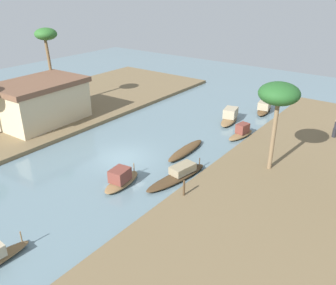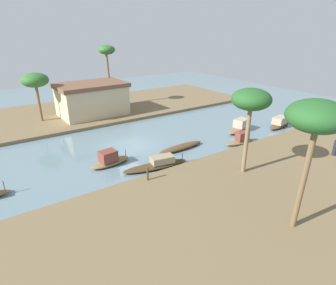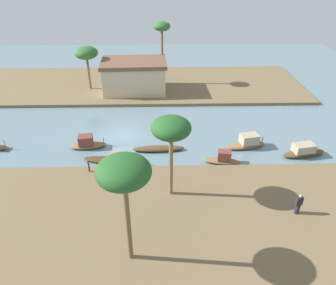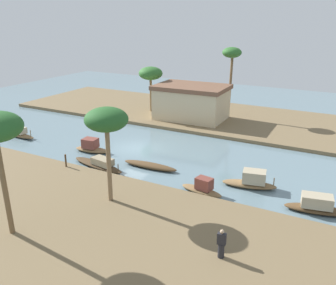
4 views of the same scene
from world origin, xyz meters
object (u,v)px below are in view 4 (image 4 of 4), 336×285
object	(u,v)px
sampan_upstream_small	(99,164)
sampan_downstream_large	(16,132)
palm_tree_right_tall	(232,56)
palm_tree_right_short	(151,74)
sampan_with_tall_canopy	(150,166)
riverside_building	(191,102)
sampan_open_hull	(91,147)
person_on_near_bank	(221,245)
mooring_post	(66,161)
sampan_with_red_awning	(202,188)
sampan_foreground	(251,181)
palm_tree_left_far	(106,121)
sampan_midstream	(317,206)

from	to	relation	value
sampan_upstream_small	sampan_downstream_large	distance (m)	12.93
palm_tree_right_tall	palm_tree_right_short	xyz separation A→B (m)	(-9.44, -2.04, -2.42)
sampan_with_tall_canopy	riverside_building	size ratio (longest dim) A/B	0.58
sampan_upstream_small	sampan_open_hull	bearing A→B (deg)	147.95
person_on_near_bank	mooring_post	bearing A→B (deg)	-26.48
sampan_downstream_large	palm_tree_right_short	distance (m)	16.89
palm_tree_right_tall	riverside_building	size ratio (longest dim) A/B	0.97
sampan_upstream_small	sampan_downstream_large	bearing A→B (deg)	178.35
sampan_with_red_awning	palm_tree_right_short	bearing A→B (deg)	138.96
sampan_open_hull	sampan_foreground	xyz separation A→B (m)	(14.89, -0.28, 0.05)
mooring_post	palm_tree_left_far	size ratio (longest dim) A/B	0.17
sampan_downstream_large	palm_tree_left_far	size ratio (longest dim) A/B	0.88
sampan_with_tall_canopy	palm_tree_left_far	bearing A→B (deg)	-84.07
person_on_near_bank	mooring_post	world-z (taller)	person_on_near_bank
sampan_open_hull	palm_tree_right_short	xyz separation A→B (m)	(-2.31, 14.35, 4.50)
sampan_midstream	person_on_near_bank	distance (m)	8.47
sampan_foreground	palm_tree_right_short	bearing A→B (deg)	127.41
sampan_with_tall_canopy	mooring_post	size ratio (longest dim) A/B	4.69
sampan_with_tall_canopy	palm_tree_right_tall	world-z (taller)	palm_tree_right_tall
person_on_near_bank	palm_tree_right_short	size ratio (longest dim) A/B	0.29
palm_tree_left_far	sampan_with_tall_canopy	bearing A→B (deg)	98.23
palm_tree_right_tall	sampan_foreground	bearing A→B (deg)	-65.03
sampan_upstream_small	mooring_post	distance (m)	2.65
sampan_with_red_awning	palm_tree_left_far	bearing A→B (deg)	-127.51
sampan_with_tall_canopy	palm_tree_right_tall	size ratio (longest dim) A/B	0.60
mooring_post	palm_tree_left_far	bearing A→B (deg)	-23.74
person_on_near_bank	sampan_midstream	bearing A→B (deg)	-121.99
sampan_foreground	riverside_building	distance (m)	17.96
mooring_post	sampan_foreground	bearing A→B (deg)	16.42
sampan_open_hull	palm_tree_right_tall	bearing A→B (deg)	59.09
person_on_near_bank	sampan_open_hull	bearing A→B (deg)	-38.17
sampan_upstream_small	palm_tree_left_far	xyz separation A→B (m)	(4.64, -4.64, 5.39)
mooring_post	riverside_building	distance (m)	18.15
sampan_with_tall_canopy	sampan_upstream_small	xyz separation A→B (m)	(-3.69, -1.88, 0.10)
mooring_post	person_on_near_bank	bearing A→B (deg)	-18.92
palm_tree_right_short	palm_tree_left_far	bearing A→B (deg)	-65.40
sampan_midstream	sampan_downstream_large	size ratio (longest dim) A/B	0.77
riverside_building	palm_tree_left_far	bearing A→B (deg)	-81.45
sampan_downstream_large	palm_tree_left_far	world-z (taller)	palm_tree_left_far
sampan_open_hull	person_on_near_bank	size ratio (longest dim) A/B	2.20
sampan_with_red_awning	sampan_upstream_small	distance (m)	9.25
sampan_with_tall_canopy	sampan_with_red_awning	bearing A→B (deg)	-23.12
sampan_upstream_small	sampan_with_tall_canopy	bearing A→B (deg)	36.42
sampan_upstream_small	mooring_post	bearing A→B (deg)	-127.78
sampan_downstream_large	sampan_midstream	bearing A→B (deg)	-0.51
sampan_upstream_small	mooring_post	size ratio (longest dim) A/B	5.36
sampan_open_hull	riverside_building	xyz separation A→B (m)	(3.58, 13.55, 1.86)
sampan_midstream	sampan_foreground	world-z (taller)	sampan_foreground
sampan_open_hull	palm_tree_left_far	world-z (taller)	palm_tree_left_far
palm_tree_right_short	mooring_post	bearing A→B (deg)	-79.86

